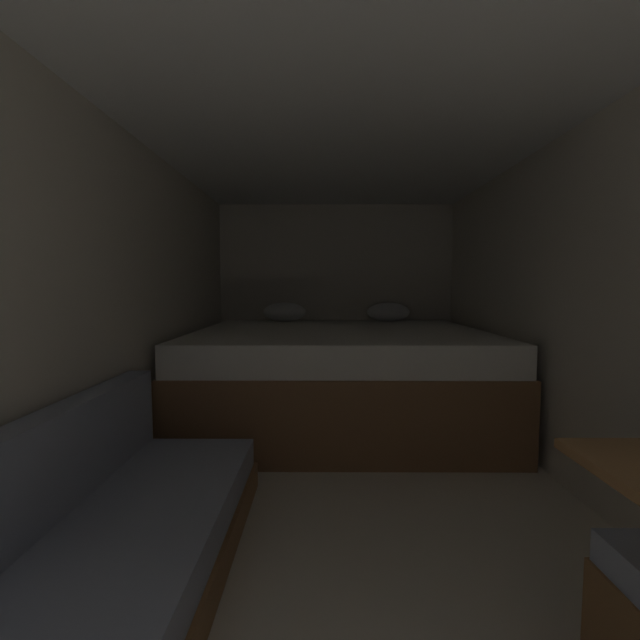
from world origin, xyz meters
name	(u,v)px	position (x,y,z in m)	size (l,w,h in m)	color
ground_plane	(349,501)	(0.00, 1.70, 0.00)	(6.95, 6.95, 0.00)	beige
wall_back	(336,299)	(0.00, 4.20, 1.02)	(2.61, 0.05, 2.04)	beige
wall_left	(105,312)	(-1.28, 1.70, 1.02)	(0.05, 4.95, 2.04)	beige
wall_right	(596,313)	(1.28, 1.70, 1.02)	(0.05, 4.95, 2.04)	beige
ceiling_slab	(351,106)	(0.00, 1.70, 2.06)	(2.61, 4.95, 0.05)	white
bed	(339,375)	(0.00, 3.10, 0.40)	(2.39, 2.06, 0.99)	brown
sofa_left	(88,568)	(-0.93, 0.83, 0.21)	(0.72, 2.10, 0.68)	olive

